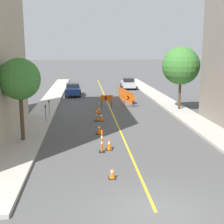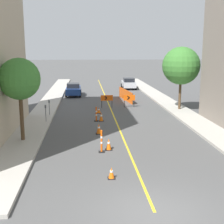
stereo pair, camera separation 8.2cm
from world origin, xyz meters
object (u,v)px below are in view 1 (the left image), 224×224
(delineator_post_rear, at_px, (96,115))
(arrow_barricade_secondary, at_px, (129,98))
(arrow_barricade_primary, at_px, (107,99))
(traffic_cone_nearest, at_px, (112,173))
(delineator_post_front, at_px, (102,142))
(parking_meter_near_curb, at_px, (46,110))
(street_tree_left_near, at_px, (20,79))
(street_tree_right_near, at_px, (181,66))
(traffic_cone_third, at_px, (99,129))
(traffic_cone_fourth, at_px, (101,117))
(parking_meter_far_curb, at_px, (49,104))
(traffic_cone_second, at_px, (109,144))
(parked_car_curb_mid, at_px, (128,83))
(parked_car_curb_near, at_px, (73,89))
(traffic_cone_fifth, at_px, (99,110))

(delineator_post_rear, distance_m, arrow_barricade_secondary, 6.82)
(delineator_post_rear, height_order, arrow_barricade_primary, arrow_barricade_primary)
(traffic_cone_nearest, distance_m, delineator_post_front, 3.76)
(parking_meter_near_curb, bearing_deg, delineator_post_front, -60.94)
(delineator_post_rear, distance_m, street_tree_left_near, 8.10)
(parking_meter_near_curb, relative_size, street_tree_right_near, 0.23)
(arrow_barricade_secondary, bearing_deg, traffic_cone_third, -109.85)
(traffic_cone_fourth, distance_m, arrow_barricade_secondary, 6.62)
(delineator_post_front, height_order, parking_meter_far_curb, parking_meter_far_curb)
(delineator_post_front, relative_size, parking_meter_near_curb, 0.97)
(traffic_cone_third, height_order, arrow_barricade_secondary, arrow_barricade_secondary)
(traffic_cone_second, relative_size, parked_car_curb_mid, 0.16)
(delineator_post_rear, relative_size, parking_meter_near_curb, 0.89)
(traffic_cone_second, relative_size, parking_meter_far_curb, 0.52)
(delineator_post_front, bearing_deg, street_tree_left_near, 154.39)
(parking_meter_near_curb, bearing_deg, traffic_cone_second, -56.94)
(delineator_post_front, relative_size, street_tree_right_near, 0.23)
(arrow_barricade_secondary, distance_m, street_tree_left_near, 14.40)
(traffic_cone_nearest, distance_m, parking_meter_near_curb, 11.83)
(delineator_post_front, distance_m, parked_car_curb_mid, 28.77)
(traffic_cone_third, distance_m, parking_meter_near_curb, 5.28)
(street_tree_left_near, bearing_deg, parking_meter_far_curb, 83.37)
(delineator_post_rear, bearing_deg, traffic_cone_second, -86.43)
(delineator_post_front, bearing_deg, traffic_cone_nearest, -86.05)
(parked_car_curb_near, height_order, parking_meter_far_curb, parked_car_curb_near)
(parked_car_curb_near, distance_m, parking_meter_far_curb, 12.28)
(parked_car_curb_mid, distance_m, street_tree_right_near, 17.32)
(traffic_cone_second, xyz_separation_m, arrow_barricade_primary, (0.80, 13.13, 0.60))
(delineator_post_front, height_order, parking_meter_near_curb, parking_meter_near_curb)
(traffic_cone_fifth, bearing_deg, parking_meter_near_curb, -139.22)
(traffic_cone_third, bearing_deg, parked_car_curb_mid, 77.30)
(delineator_post_front, xyz_separation_m, arrow_barricade_primary, (1.25, 13.51, 0.36))
(traffic_cone_nearest, xyz_separation_m, delineator_post_rear, (-0.28, 11.54, 0.26))
(delineator_post_front, bearing_deg, arrow_barricade_primary, 84.73)
(parking_meter_far_curb, bearing_deg, street_tree_right_near, 7.99)
(delineator_post_front, bearing_deg, traffic_cone_third, 89.75)
(delineator_post_rear, relative_size, arrow_barricade_secondary, 0.96)
(parked_car_curb_mid, bearing_deg, traffic_cone_fifth, -105.04)
(traffic_cone_nearest, relative_size, parked_car_curb_mid, 0.12)
(parked_car_curb_near, height_order, street_tree_left_near, street_tree_left_near)
(traffic_cone_fifth, relative_size, parked_car_curb_mid, 0.12)
(parking_meter_far_curb, bearing_deg, traffic_cone_third, -55.20)
(arrow_barricade_secondary, relative_size, parking_meter_near_curb, 0.93)
(arrow_barricade_primary, relative_size, parking_meter_far_curb, 0.97)
(traffic_cone_second, height_order, traffic_cone_third, traffic_cone_third)
(parked_car_curb_near, relative_size, street_tree_left_near, 0.84)
(parking_meter_far_curb, height_order, street_tree_left_near, street_tree_left_near)
(delineator_post_front, distance_m, arrow_barricade_primary, 13.57)
(traffic_cone_third, distance_m, arrow_barricade_secondary, 10.29)
(arrow_barricade_primary, bearing_deg, arrow_barricade_secondary, -1.80)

